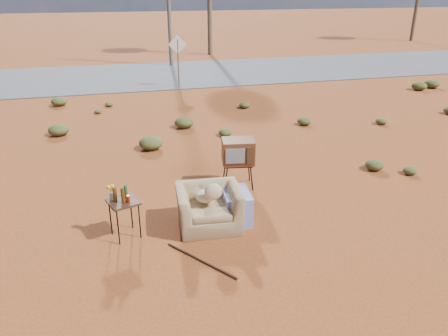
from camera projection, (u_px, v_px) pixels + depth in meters
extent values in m
plane|color=#94431D|center=(208.00, 233.00, 7.80)|extent=(140.00, 140.00, 0.00)
cube|color=#565659|center=(138.00, 76.00, 21.14)|extent=(140.00, 7.00, 0.04)
imported|color=#987C53|center=(209.00, 201.00, 7.85)|extent=(1.20, 0.83, 1.00)
ellipsoid|color=tan|center=(205.00, 196.00, 7.86)|extent=(0.36, 0.36, 0.21)
ellipsoid|color=tan|center=(213.00, 192.00, 7.58)|extent=(0.32, 0.16, 0.32)
cube|color=navy|center=(236.00, 206.00, 8.12)|extent=(0.54, 0.78, 0.59)
cube|color=black|center=(238.00, 163.00, 9.40)|extent=(0.67, 0.55, 0.03)
cylinder|color=black|center=(226.00, 179.00, 9.29)|extent=(0.03, 0.03, 0.54)
cylinder|color=black|center=(252.00, 178.00, 9.33)|extent=(0.03, 0.03, 0.54)
cylinder|color=black|center=(224.00, 171.00, 9.68)|extent=(0.03, 0.03, 0.54)
cylinder|color=black|center=(249.00, 171.00, 9.72)|extent=(0.03, 0.03, 0.54)
cube|color=brown|center=(238.00, 151.00, 9.29)|extent=(0.75, 0.63, 0.52)
cube|color=slate|center=(235.00, 156.00, 9.04)|extent=(0.40, 0.09, 0.32)
cube|color=#472D19|center=(251.00, 156.00, 9.06)|extent=(0.15, 0.05, 0.37)
cube|color=#3C2416|center=(123.00, 202.00, 7.45)|extent=(0.60, 0.60, 0.04)
cylinder|color=black|center=(118.00, 227.00, 7.33)|extent=(0.02, 0.02, 0.67)
cylinder|color=black|center=(140.00, 221.00, 7.52)|extent=(0.02, 0.02, 0.67)
cylinder|color=black|center=(110.00, 218.00, 7.63)|extent=(0.02, 0.02, 0.67)
cylinder|color=black|center=(131.00, 212.00, 7.82)|extent=(0.02, 0.02, 0.67)
cylinder|color=#4A2F0C|center=(115.00, 195.00, 7.37)|extent=(0.07, 0.07, 0.25)
cylinder|color=#4A2F0C|center=(123.00, 196.00, 7.32)|extent=(0.06, 0.06, 0.27)
cylinder|color=#214E26|center=(126.00, 191.00, 7.52)|extent=(0.06, 0.06, 0.23)
cylinder|color=red|center=(128.00, 199.00, 7.37)|extent=(0.06, 0.06, 0.13)
cylinder|color=silver|center=(112.00, 196.00, 7.45)|extent=(0.08, 0.08, 0.13)
ellipsoid|color=yellow|center=(111.00, 188.00, 7.39)|extent=(0.15, 0.15, 0.12)
cylinder|color=#492613|center=(201.00, 260.00, 6.99)|extent=(0.89, 1.24, 0.04)
cylinder|color=brown|center=(178.00, 64.00, 18.45)|extent=(0.06, 0.06, 2.00)
cube|color=silver|center=(178.00, 44.00, 18.14)|extent=(0.78, 0.04, 0.78)
ellipsoid|color=#4C5224|center=(375.00, 165.00, 10.42)|extent=(0.44, 0.44, 0.24)
ellipsoid|color=#4C5224|center=(59.00, 130.00, 12.80)|extent=(0.60, 0.60, 0.33)
ellipsoid|color=#4C5224|center=(381.00, 121.00, 13.83)|extent=(0.36, 0.36, 0.20)
ellipsoid|color=#4C5224|center=(245.00, 105.00, 15.64)|extent=(0.40, 0.40, 0.22)
ellipsoid|color=#4C5224|center=(109.00, 104.00, 15.86)|extent=(0.30, 0.30, 0.17)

